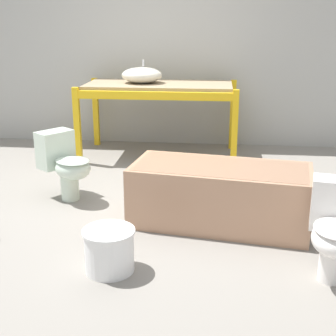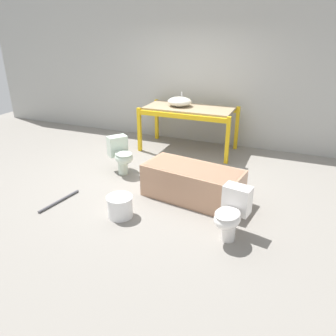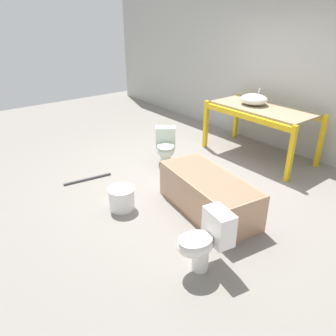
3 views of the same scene
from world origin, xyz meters
name	(u,v)px [view 3 (image 3 of 3)]	position (x,y,z in m)	size (l,w,h in m)	color
ground_plane	(195,176)	(0.00, 0.00, 0.00)	(12.00, 12.00, 0.00)	gray
warehouse_wall_rear	(288,61)	(0.00, 2.13, 1.60)	(10.80, 0.08, 3.20)	#ADADA8
shelving_rack	(262,114)	(0.08, 1.46, 0.78)	(1.90, 0.94, 0.90)	yellow
sink_basin	(254,99)	(-0.13, 1.48, 1.00)	(0.49, 0.45, 0.27)	silver
bathtub_main	(208,191)	(0.83, -0.54, 0.29)	(1.54, 0.87, 0.50)	tan
toilet_near	(166,146)	(-0.62, -0.11, 0.36)	(0.63, 0.59, 0.64)	silver
toilet_far	(205,239)	(1.58, -1.32, 0.36)	(0.42, 0.61, 0.64)	white
bucket_white	(122,198)	(0.09, -1.40, 0.16)	(0.36, 0.36, 0.30)	white
loose_pipe	(88,179)	(-0.95, -1.40, 0.02)	(0.15, 0.75, 0.04)	#4C4C51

